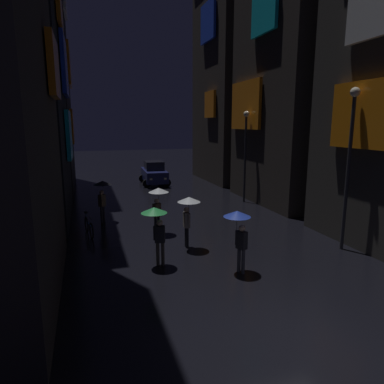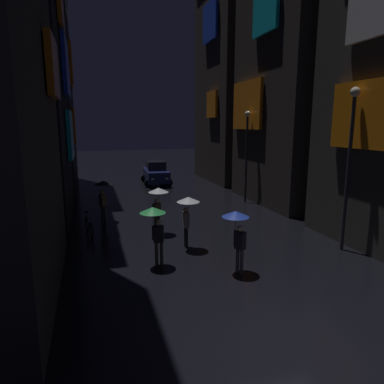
# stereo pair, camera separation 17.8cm
# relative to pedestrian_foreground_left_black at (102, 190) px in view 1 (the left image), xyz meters

# --- Properties ---
(ground_plane) EXTENTS (120.00, 120.00, 0.00)m
(ground_plane) POSITION_rel_pedestrian_foreground_left_black_xyz_m (3.85, -11.22, -1.67)
(ground_plane) COLOR black
(building_left_mid) EXTENTS (4.25, 7.70, 17.46)m
(building_left_mid) POSITION_rel_pedestrian_foreground_left_black_xyz_m (-3.63, 1.64, 7.06)
(building_left_mid) COLOR black
(building_left_mid) RESTS_ON ground
(building_left_far) EXTENTS (4.25, 8.56, 22.49)m
(building_left_far) POSITION_rel_pedestrian_foreground_left_black_xyz_m (-3.64, 11.06, 9.58)
(building_left_far) COLOR black
(building_left_far) RESTS_ON ground
(building_right_mid) EXTENTS (4.25, 7.60, 20.47)m
(building_right_mid) POSITION_rel_pedestrian_foreground_left_black_xyz_m (11.33, 1.59, 8.56)
(building_right_mid) COLOR #2D2826
(building_right_mid) RESTS_ON ground
(building_right_far) EXTENTS (4.25, 7.84, 23.72)m
(building_right_far) POSITION_rel_pedestrian_foreground_left_black_xyz_m (11.33, 10.70, 10.21)
(building_right_far) COLOR #2D2826
(building_right_far) RESTS_ON ground
(pedestrian_foreground_left_black) EXTENTS (0.90, 0.90, 2.12)m
(pedestrian_foreground_left_black) POSITION_rel_pedestrian_foreground_left_black_xyz_m (0.00, 0.00, 0.00)
(pedestrian_foreground_left_black) COLOR #2D2D38
(pedestrian_foreground_left_black) RESTS_ON ground
(pedestrian_midstreet_centre_blue) EXTENTS (0.90, 0.90, 2.12)m
(pedestrian_midstreet_centre_blue) POSITION_rel_pedestrian_foreground_left_black_xyz_m (3.96, -7.54, 0.00)
(pedestrian_midstreet_centre_blue) COLOR #2D2D38
(pedestrian_midstreet_centre_blue) RESTS_ON ground
(pedestrian_foreground_right_clear) EXTENTS (0.90, 0.90, 2.12)m
(pedestrian_foreground_right_clear) POSITION_rel_pedestrian_foreground_left_black_xyz_m (3.02, -4.89, 0.00)
(pedestrian_foreground_right_clear) COLOR black
(pedestrian_foreground_right_clear) RESTS_ON ground
(pedestrian_far_right_green) EXTENTS (0.90, 0.90, 2.12)m
(pedestrian_far_right_green) POSITION_rel_pedestrian_foreground_left_black_xyz_m (1.47, -6.20, 0.00)
(pedestrian_far_right_green) COLOR #38332D
(pedestrian_far_right_green) RESTS_ON ground
(pedestrian_near_crossing_clear) EXTENTS (0.90, 0.90, 2.12)m
(pedestrian_near_crossing_clear) POSITION_rel_pedestrian_foreground_left_black_xyz_m (2.26, -2.75, 0.00)
(pedestrian_near_crossing_clear) COLOR black
(pedestrian_near_crossing_clear) RESTS_ON ground
(bicycle_parked_at_storefront) EXTENTS (0.38, 1.80, 0.96)m
(bicycle_parked_at_storefront) POSITION_rel_pedestrian_foreground_left_black_xyz_m (-0.75, -1.98, -1.28)
(bicycle_parked_at_storefront) COLOR black
(bicycle_parked_at_storefront) RESTS_ON ground
(car_distant) EXTENTS (2.38, 4.21, 1.92)m
(car_distant) POSITION_rel_pedestrian_foreground_left_black_xyz_m (4.62, 10.14, -0.74)
(car_distant) COLOR navy
(car_distant) RESTS_ON ground
(streetlamp_right_far) EXTENTS (0.36, 0.36, 5.69)m
(streetlamp_right_far) POSITION_rel_pedestrian_foreground_left_black_xyz_m (8.85, 2.05, 1.88)
(streetlamp_right_far) COLOR #2D2D33
(streetlamp_right_far) RESTS_ON ground
(streetlamp_right_near) EXTENTS (0.36, 0.36, 6.24)m
(streetlamp_right_near) POSITION_rel_pedestrian_foreground_left_black_xyz_m (8.85, -6.80, 2.17)
(streetlamp_right_near) COLOR #2D2D33
(streetlamp_right_near) RESTS_ON ground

